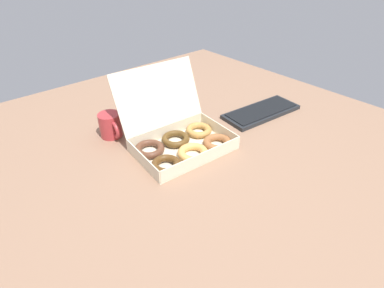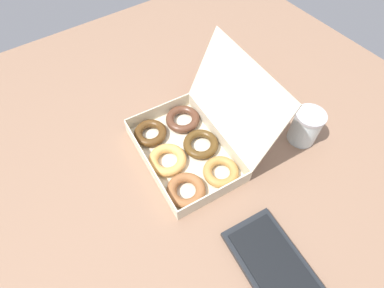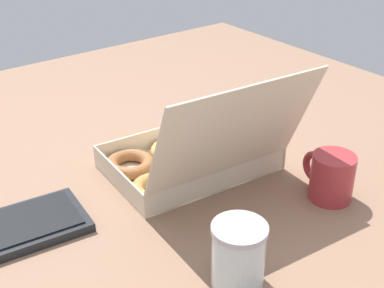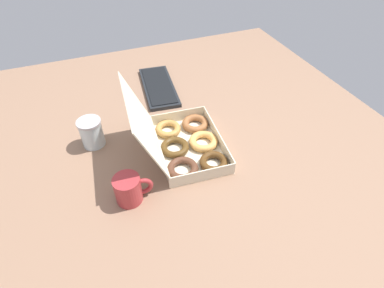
{
  "view_description": "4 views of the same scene",
  "coord_description": "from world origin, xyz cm",
  "px_view_note": "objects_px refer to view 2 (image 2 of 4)",
  "views": [
    {
      "loc": [
        -64.89,
        -75.64,
        66.93
      ],
      "look_at": [
        -2.33,
        -3.51,
        2.34
      ],
      "focal_mm": 28.0,
      "sensor_mm": 36.0,
      "label": 1
    },
    {
      "loc": [
        39.0,
        -29.31,
        78.41
      ],
      "look_at": [
        -3.99,
        0.46,
        5.17
      ],
      "focal_mm": 28.0,
      "sensor_mm": 36.0,
      "label": 2
    },
    {
      "loc": [
        58.24,
        82.31,
        62.9
      ],
      "look_at": [
        -7.78,
        -4.12,
        4.27
      ],
      "focal_mm": 50.0,
      "sensor_mm": 36.0,
      "label": 3
    },
    {
      "loc": [
        -85.74,
        28.61,
        82.4
      ],
      "look_at": [
        -5.46,
        -2.71,
        2.09
      ],
      "focal_mm": 28.0,
      "sensor_mm": 36.0,
      "label": 4
    }
  ],
  "objects_px": {
    "coffee_mug": "(222,80)",
    "keyboard": "(289,288)",
    "donut_box": "(189,146)",
    "glass_jar": "(306,127)"
  },
  "relations": [
    {
      "from": "donut_box",
      "to": "coffee_mug",
      "type": "relative_size",
      "value": 3.02
    },
    {
      "from": "donut_box",
      "to": "coffee_mug",
      "type": "bearing_deg",
      "value": 122.73
    },
    {
      "from": "coffee_mug",
      "to": "keyboard",
      "type": "bearing_deg",
      "value": -24.43
    },
    {
      "from": "donut_box",
      "to": "keyboard",
      "type": "bearing_deg",
      "value": -3.66
    },
    {
      "from": "coffee_mug",
      "to": "glass_jar",
      "type": "height_order",
      "value": "glass_jar"
    },
    {
      "from": "glass_jar",
      "to": "coffee_mug",
      "type": "bearing_deg",
      "value": -166.64
    },
    {
      "from": "keyboard",
      "to": "coffee_mug",
      "type": "height_order",
      "value": "coffee_mug"
    },
    {
      "from": "coffee_mug",
      "to": "donut_box",
      "type": "bearing_deg",
      "value": -57.27
    },
    {
      "from": "donut_box",
      "to": "keyboard",
      "type": "relative_size",
      "value": 1.0
    },
    {
      "from": "donut_box",
      "to": "glass_jar",
      "type": "bearing_deg",
      "value": 64.22
    }
  ]
}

